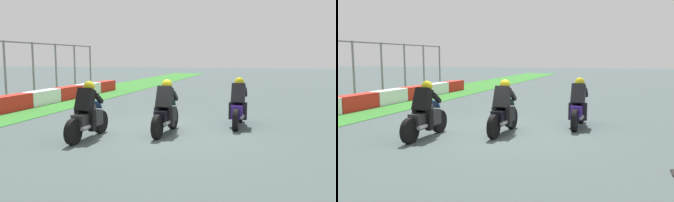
{
  "view_description": "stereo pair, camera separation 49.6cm",
  "coord_description": "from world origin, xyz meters",
  "views": [
    {
      "loc": [
        -9.42,
        -2.72,
        2.12
      ],
      "look_at": [
        0.03,
        -0.1,
        0.9
      ],
      "focal_mm": 37.63,
      "sensor_mm": 36.0,
      "label": 1
    },
    {
      "loc": [
        -9.28,
        -3.19,
        2.12
      ],
      "look_at": [
        0.03,
        -0.1,
        0.9
      ],
      "focal_mm": 37.63,
      "sensor_mm": 36.0,
      "label": 2
    }
  ],
  "objects": [
    {
      "name": "rider_lane_c",
      "position": [
        -1.26,
        1.72,
        0.62
      ],
      "size": [
        2.04,
        0.54,
        1.51
      ],
      "rotation": [
        0.0,
        0.0,
        -0.03
      ],
      "color": "black",
      "rests_on": "ground_plane"
    },
    {
      "name": "ground_plane",
      "position": [
        0.0,
        0.0,
        0.0
      ],
      "size": [
        120.0,
        120.0,
        0.0
      ],
      "primitive_type": "plane",
      "color": "#425050"
    },
    {
      "name": "rider_lane_a",
      "position": [
        1.46,
        -1.95,
        0.62
      ],
      "size": [
        2.04,
        0.54,
        1.51
      ],
      "rotation": [
        0.0,
        0.0,
        -0.02
      ],
      "color": "black",
      "rests_on": "ground_plane"
    },
    {
      "name": "rider_lane_b",
      "position": [
        -0.12,
        -0.08,
        0.62
      ],
      "size": [
        2.04,
        0.55,
        1.51
      ],
      "rotation": [
        0.0,
        0.0,
        -0.04
      ],
      "color": "black",
      "rests_on": "ground_plane"
    }
  ]
}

